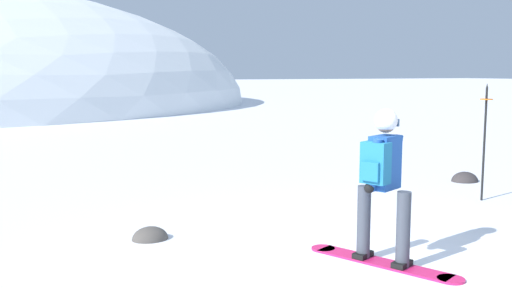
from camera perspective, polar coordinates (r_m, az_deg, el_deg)
name	(u,v)px	position (r m, az deg, el deg)	size (l,w,h in m)	color
ground_plane	(357,264)	(6.55, 10.01, -11.67)	(300.00, 300.00, 0.00)	white
snowboarder_main	(383,182)	(6.35, 12.49, -3.75)	(0.92, 1.70, 1.71)	#D11E5B
piste_marker_near	(485,134)	(10.05, 21.78, 0.92)	(0.20, 0.20, 1.93)	black
rock_dark	(150,239)	(7.48, -10.47, -9.29)	(0.46, 0.39, 0.32)	#4C4742
rock_mid	(465,181)	(11.84, 20.02, -3.51)	(0.54, 0.46, 0.38)	#383333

